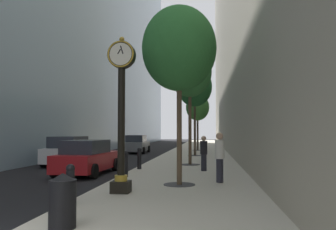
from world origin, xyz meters
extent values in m
plane|color=black|center=(0.00, 27.00, 0.00)|extent=(110.00, 110.00, 0.00)
cube|color=beige|center=(2.69, 30.00, 0.07)|extent=(5.38, 80.00, 0.14)
cube|color=#A89E89|center=(9.88, 30.00, 15.04)|extent=(9.00, 80.00, 30.08)
cube|color=black|center=(1.05, 5.46, 0.32)|extent=(0.55, 0.55, 0.35)
cylinder|color=gold|center=(1.05, 5.46, 0.58)|extent=(0.38, 0.38, 0.18)
cylinder|color=black|center=(1.05, 5.46, 2.29)|extent=(0.22, 0.22, 3.25)
cylinder|color=black|center=(1.05, 5.46, 4.34)|extent=(0.84, 0.28, 0.84)
torus|color=gold|center=(1.05, 5.30, 4.34)|extent=(0.82, 0.05, 0.82)
cylinder|color=silver|center=(1.05, 5.31, 4.34)|extent=(0.69, 0.01, 0.69)
cylinder|color=silver|center=(1.05, 5.61, 4.34)|extent=(0.69, 0.01, 0.69)
sphere|color=gold|center=(1.05, 5.46, 4.83)|extent=(0.16, 0.16, 0.16)
cube|color=black|center=(1.01, 5.30, 4.41)|extent=(0.11, 0.01, 0.16)
cube|color=black|center=(1.09, 5.30, 4.46)|extent=(0.10, 0.01, 0.26)
cylinder|color=black|center=(0.32, 3.35, 0.58)|extent=(0.21, 0.21, 0.88)
sphere|color=black|center=(0.32, 3.35, 1.08)|extent=(0.22, 0.22, 0.22)
cylinder|color=black|center=(0.32, 9.08, 0.58)|extent=(0.21, 0.21, 0.88)
sphere|color=black|center=(0.32, 9.08, 1.08)|extent=(0.22, 0.22, 0.22)
cylinder|color=black|center=(0.32, 11.95, 0.58)|extent=(0.21, 0.21, 0.88)
sphere|color=black|center=(0.32, 11.95, 1.08)|extent=(0.22, 0.22, 0.22)
cylinder|color=#333335|center=(2.68, 7.18, 0.15)|extent=(1.10, 1.10, 0.02)
cylinder|color=brown|center=(2.68, 7.18, 2.03)|extent=(0.18, 0.18, 3.79)
ellipsoid|color=#2D7033|center=(2.68, 7.18, 4.91)|extent=(2.62, 2.62, 3.02)
cylinder|color=#333335|center=(2.68, 14.44, 0.15)|extent=(1.10, 1.10, 0.02)
cylinder|color=brown|center=(2.68, 14.44, 2.27)|extent=(0.18, 0.18, 4.26)
ellipsoid|color=#387F3D|center=(2.68, 14.44, 5.32)|extent=(2.45, 2.45, 2.82)
cylinder|color=#333335|center=(2.68, 21.70, 0.15)|extent=(1.10, 1.10, 0.02)
cylinder|color=#4C3D2D|center=(2.68, 21.70, 2.28)|extent=(0.18, 0.18, 4.28)
ellipsoid|color=#23602D|center=(2.68, 21.70, 5.42)|extent=(2.66, 2.66, 3.06)
cylinder|color=#333335|center=(2.68, 28.96, 0.15)|extent=(1.10, 1.10, 0.02)
cylinder|color=#4C3D2D|center=(2.68, 28.96, 1.82)|extent=(0.18, 0.18, 3.35)
ellipsoid|color=#428438|center=(2.68, 28.96, 4.34)|extent=(2.27, 2.27, 2.61)
cylinder|color=black|center=(0.90, 1.58, 0.60)|extent=(0.52, 0.52, 0.92)
cone|color=black|center=(0.90, 1.58, 1.11)|extent=(0.53, 0.53, 0.16)
cylinder|color=#23232D|center=(4.09, 7.90, 0.57)|extent=(0.35, 0.35, 0.86)
cylinder|color=silver|center=(4.09, 7.90, 1.34)|extent=(0.46, 0.46, 0.69)
sphere|color=tan|center=(4.09, 7.90, 1.82)|extent=(0.26, 0.26, 0.26)
cylinder|color=#23232D|center=(3.48, 11.52, 0.53)|extent=(0.35, 0.35, 0.77)
cylinder|color=black|center=(3.48, 11.52, 1.23)|extent=(0.46, 0.46, 0.63)
sphere|color=tan|center=(3.48, 11.52, 1.66)|extent=(0.24, 0.24, 0.24)
cube|color=slate|center=(-2.81, 26.36, 0.62)|extent=(1.78, 4.12, 0.80)
cube|color=#282D38|center=(-2.81, 26.15, 1.32)|extent=(1.56, 2.31, 0.65)
cylinder|color=black|center=(-3.70, 27.75, 0.32)|extent=(0.22, 0.64, 0.64)
cylinder|color=black|center=(-1.94, 27.76, 0.32)|extent=(0.22, 0.64, 0.64)
cylinder|color=black|center=(-3.68, 24.96, 0.32)|extent=(0.22, 0.64, 0.64)
cylinder|color=black|center=(-1.92, 24.97, 0.32)|extent=(0.22, 0.64, 0.64)
cube|color=silver|center=(-4.47, 14.91, 0.63)|extent=(1.80, 4.31, 0.82)
cube|color=#282D38|center=(-4.47, 14.70, 1.36)|extent=(1.58, 2.41, 0.67)
cylinder|color=black|center=(-5.37, 16.38, 0.32)|extent=(0.22, 0.64, 0.64)
cylinder|color=black|center=(-3.58, 16.38, 0.32)|extent=(0.22, 0.64, 0.64)
cylinder|color=black|center=(-5.36, 13.45, 0.32)|extent=(0.22, 0.64, 0.64)
cylinder|color=black|center=(-3.58, 13.45, 0.32)|extent=(0.22, 0.64, 0.64)
cube|color=#AD191E|center=(-1.89, 10.79, 0.60)|extent=(1.90, 4.44, 0.76)
cube|color=#282D38|center=(-1.90, 10.57, 1.28)|extent=(1.62, 2.51, 0.62)
cylinder|color=black|center=(-2.71, 12.31, 0.32)|extent=(0.24, 0.65, 0.64)
cylinder|color=black|center=(-0.97, 12.24, 0.32)|extent=(0.24, 0.65, 0.64)
cylinder|color=black|center=(-2.82, 9.33, 0.32)|extent=(0.24, 0.65, 0.64)
cylinder|color=black|center=(-1.08, 9.27, 0.32)|extent=(0.24, 0.65, 0.64)
camera|label=1|loc=(3.67, -4.85, 1.99)|focal=37.02mm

